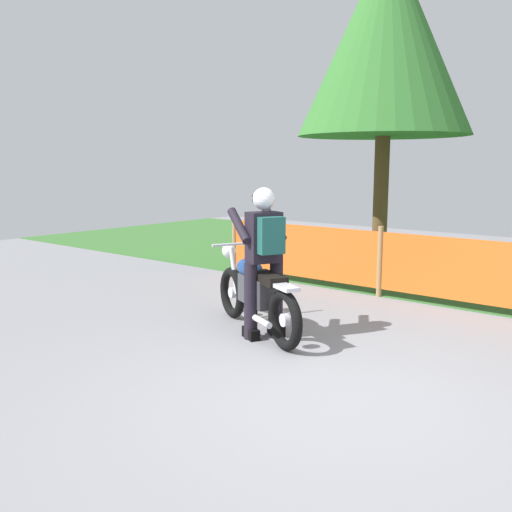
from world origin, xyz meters
TOP-DOWN VIEW (x-y plane):
  - ground at (0.00, 0.00)m, footprint 24.00×24.00m
  - barrier_fence at (0.00, 3.47)m, footprint 8.66×0.08m
  - tree_leftmost at (-2.62, 5.79)m, footprint 3.18×3.18m
  - motorcycle_lead at (-1.73, 0.94)m, footprint 1.91×1.03m
  - rider_lead at (-1.52, 0.85)m, footprint 0.78×0.70m

SIDE VIEW (x-z plane):
  - ground at x=0.00m, z-range -0.02..0.00m
  - motorcycle_lead at x=-1.73m, z-range -0.01..0.96m
  - barrier_fence at x=0.00m, z-range 0.02..1.07m
  - rider_lead at x=-1.52m, z-range 0.11..1.80m
  - tree_leftmost at x=-2.62m, z-range 1.22..7.22m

